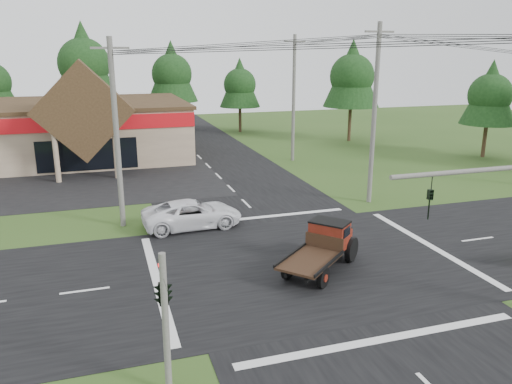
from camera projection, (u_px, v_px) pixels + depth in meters
name	position (u px, v px, depth m)	size (l,w,h in m)	color
ground	(305.00, 262.00, 23.83)	(120.00, 120.00, 0.00)	#2F4C1B
road_ns	(305.00, 262.00, 23.83)	(12.00, 120.00, 0.02)	black
road_ew	(305.00, 262.00, 23.83)	(120.00, 12.00, 0.02)	black
parking_apron	(33.00, 186.00, 37.24)	(28.00, 14.00, 0.02)	black
cvs_building	(22.00, 130.00, 45.72)	(30.40, 18.20, 9.19)	gray
traffic_signal_corner	(163.00, 280.00, 13.99)	(0.53, 2.48, 4.40)	#595651
utility_pole_nw	(116.00, 133.00, 27.42)	(2.00, 0.30, 10.50)	#595651
utility_pole_ne	(374.00, 114.00, 31.89)	(2.00, 0.30, 11.50)	#595651
utility_pole_n	(294.00, 98.00, 44.79)	(2.00, 0.30, 11.20)	#595651
tree_row_c	(84.00, 61.00, 56.25)	(7.28, 7.28, 13.13)	#332316
tree_row_d	(172.00, 72.00, 60.42)	(6.16, 6.16, 11.11)	#332316
tree_row_e	(240.00, 83.00, 61.25)	(5.04, 5.04, 9.09)	#332316
tree_side_ne	(352.00, 74.00, 54.58)	(6.16, 6.16, 11.11)	#332316
tree_side_e_near	(490.00, 93.00, 46.23)	(5.04, 5.04, 9.09)	#332316
antique_flatbed_truck	(320.00, 249.00, 22.62)	(1.96, 5.14, 2.15)	#50170B
white_pickup	(192.00, 214.00, 28.45)	(2.60, 5.63, 1.57)	white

